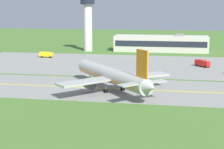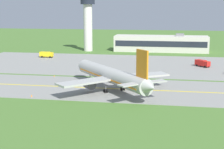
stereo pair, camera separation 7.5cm
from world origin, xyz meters
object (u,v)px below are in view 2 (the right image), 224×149
Objects in this scene: service_truck_fuel at (46,54)px; control_tower at (88,17)px; airplane_lead at (112,76)px; service_truck_catering at (202,63)px.

control_tower is (12.62, 26.65, 15.58)m from service_truck_fuel.
airplane_lead is 1.16× the size of control_tower.
service_truck_catering is (27.11, 42.95, -2.60)m from airplane_lead.
airplane_lead reaches higher than service_truck_fuel.
service_truck_catering is at bearing 57.74° from airplane_lead.
service_truck_fuel is 67.95m from service_truck_catering.
control_tower is at bearing 143.62° from service_truck_catering.
control_tower is at bearing 64.66° from service_truck_fuel.
airplane_lead is 50.85m from service_truck_catering.
airplane_lead is 5.47× the size of service_truck_fuel.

